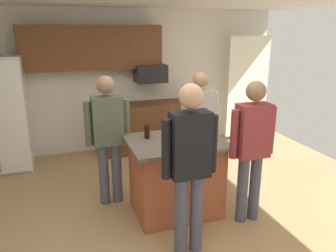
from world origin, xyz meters
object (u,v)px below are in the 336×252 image
at_px(person_guest_left, 252,143).
at_px(glass_stout_tall, 147,132).
at_px(kitchen_island, 176,176).
at_px(person_host_foreground, 200,121).
at_px(mug_blue_stoneware, 188,137).
at_px(tumbler_amber, 174,129).
at_px(mug_ceramic_white, 170,142).
at_px(person_guest_by_door, 190,160).
at_px(glass_short_whisky, 203,127).
at_px(person_guest_right, 108,132).
at_px(microwave_over_range, 150,73).
at_px(glass_dark_ale, 189,142).

xyz_separation_m(person_guest_left, glass_stout_tall, (-1.07, 0.65, 0.05)).
distance_m(kitchen_island, person_guest_left, 1.02).
distance_m(person_host_foreground, mug_blue_stoneware, 0.86).
bearing_deg(mug_blue_stoneware, tumbler_amber, 108.86).
bearing_deg(glass_stout_tall, mug_ceramic_white, -63.88).
bearing_deg(mug_blue_stoneware, person_guest_left, -30.31).
distance_m(kitchen_island, mug_blue_stoneware, 0.55).
xyz_separation_m(person_guest_by_door, mug_blue_stoneware, (0.26, 0.70, -0.02)).
bearing_deg(glass_short_whisky, person_guest_right, 163.28).
xyz_separation_m(kitchen_island, mug_blue_stoneware, (0.12, -0.09, 0.53)).
bearing_deg(tumbler_amber, person_guest_by_door, -100.53).
height_order(kitchen_island, glass_short_whisky, glass_short_whisky).
distance_m(microwave_over_range, person_guest_right, 2.18).
bearing_deg(kitchen_island, person_guest_right, 146.53).
bearing_deg(person_guest_left, mug_ceramic_white, 13.71).
relative_size(microwave_over_range, person_guest_left, 0.33).
xyz_separation_m(kitchen_island, person_guest_by_door, (-0.15, -0.79, 0.55)).
height_order(glass_short_whisky, mug_blue_stoneware, glass_short_whisky).
xyz_separation_m(person_guest_right, mug_ceramic_white, (0.61, -0.67, 0.02)).
distance_m(person_guest_by_door, mug_ceramic_white, 0.62).
height_order(person_guest_by_door, glass_stout_tall, person_guest_by_door).
relative_size(microwave_over_range, kitchen_island, 0.48).
bearing_deg(person_guest_right, kitchen_island, 0.00).
height_order(glass_stout_tall, glass_short_whisky, glass_stout_tall).
bearing_deg(glass_dark_ale, person_host_foreground, 59.42).
relative_size(person_guest_right, glass_stout_tall, 10.68).
height_order(person_guest_left, person_guest_by_door, person_guest_by_door).
height_order(mug_blue_stoneware, mug_ceramic_white, mug_blue_stoneware).
height_order(person_guest_left, mug_blue_stoneware, person_guest_left).
relative_size(person_guest_left, glass_short_whisky, 10.86).
distance_m(glass_stout_tall, mug_blue_stoneware, 0.51).
relative_size(person_guest_left, person_guest_by_door, 0.96).
bearing_deg(mug_blue_stoneware, glass_stout_tall, 147.27).
relative_size(person_guest_right, glass_short_whisky, 10.85).
xyz_separation_m(person_guest_by_door, tumbler_amber, (0.18, 0.96, 0.01)).
bearing_deg(person_guest_right, tumbler_amber, 10.53).
bearing_deg(mug_ceramic_white, mug_blue_stoneware, 19.38).
xyz_separation_m(person_guest_left, person_host_foreground, (-0.17, 1.09, -0.02)).
relative_size(person_guest_right, person_guest_by_door, 0.96).
bearing_deg(microwave_over_range, glass_dark_ale, -96.36).
bearing_deg(person_guest_by_door, person_guest_right, 35.29).
relative_size(person_guest_by_door, tumbler_amber, 10.61).
bearing_deg(mug_ceramic_white, person_guest_right, 132.22).
distance_m(person_guest_by_door, glass_stout_tall, 0.99).
height_order(kitchen_island, person_guest_right, person_guest_right).
relative_size(person_guest_left, mug_blue_stoneware, 13.97).
xyz_separation_m(kitchen_island, mug_ceramic_white, (-0.13, -0.18, 0.52)).
xyz_separation_m(person_guest_right, person_guest_left, (1.50, -0.95, 0.00)).
distance_m(person_guest_right, glass_short_whisky, 1.21).
relative_size(glass_stout_tall, glass_short_whisky, 1.02).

